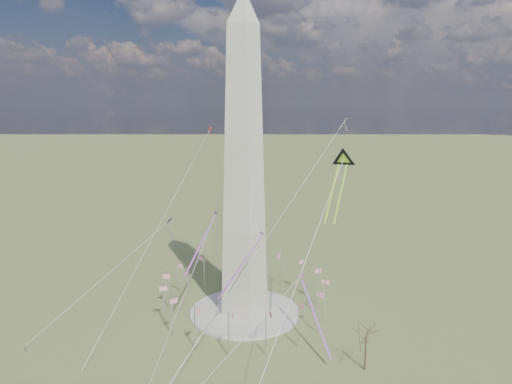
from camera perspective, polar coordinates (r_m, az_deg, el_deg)
The scene contains 13 objects.
ground at distance 155.34m, azimuth -1.41°, elevation -14.90°, with size 2000.00×2000.00×0.00m, color brown.
plaza at distance 155.16m, azimuth -1.41°, elevation -14.76°, with size 36.00×36.00×0.80m, color #B6B0A6.
washington_monument at distance 141.08m, azimuth -1.50°, elevation 2.89°, with size 15.56×15.56×100.00m.
flagpole_ring at distance 152.29m, azimuth -1.42°, elevation -12.44°, with size 54.40×54.40×13.00m.
tree_near at distance 124.91m, azimuth 13.64°, elevation -16.74°, with size 8.33×8.33×14.58m.
person_west at distance 149.05m, azimuth -26.87°, elevation -17.04°, with size 0.72×0.56×1.49m, color gray.
kite_delta_black at distance 129.10m, azimuth 10.78°, elevation 3.61°, with size 9.05×21.25×17.33m.
kite_diamond_purple at distance 169.25m, azimuth -10.74°, elevation -3.84°, with size 1.90×3.48×10.92m.
kite_streamer_left at distance 126.12m, azimuth -1.11°, elevation -8.05°, with size 3.03×20.17×13.84m.
kite_streamer_mid at distance 146.79m, azimuth -6.32°, elevation -5.27°, with size 5.25×22.25×15.37m.
kite_streamer_right at distance 135.03m, azimuth 6.85°, elevation -13.61°, with size 17.32×16.70×15.61m.
kite_small_red at distance 186.07m, azimuth -5.77°, elevation 7.70°, with size 1.54×2.20×4.56m.
kite_small_white at distance 176.60m, azimuth 11.12°, elevation 8.66°, with size 1.31×2.14×4.91m.
Camera 1 is at (74.70, -117.97, 68.06)m, focal length 32.00 mm.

